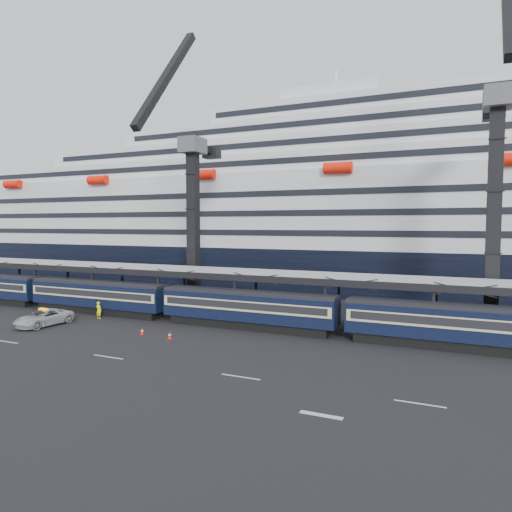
% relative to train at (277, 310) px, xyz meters
% --- Properties ---
extents(ground, '(260.00, 260.00, 0.00)m').
position_rel_train_xyz_m(ground, '(4.65, -10.00, -2.20)').
color(ground, black).
rests_on(ground, ground).
extents(lane_markings, '(111.00, 4.27, 0.02)m').
position_rel_train_xyz_m(lane_markings, '(12.80, -15.23, -2.19)').
color(lane_markings, beige).
rests_on(lane_markings, ground).
extents(train, '(133.05, 3.00, 4.05)m').
position_rel_train_xyz_m(train, '(0.00, 0.00, 0.00)').
color(train, black).
rests_on(train, ground).
extents(canopy, '(130.00, 6.25, 5.53)m').
position_rel_train_xyz_m(canopy, '(4.65, 4.00, 3.05)').
color(canopy, '#97999F').
rests_on(canopy, ground).
extents(cruise_ship, '(214.09, 28.84, 34.00)m').
position_rel_train_xyz_m(cruise_ship, '(3.57, 35.99, 10.14)').
color(cruise_ship, black).
rests_on(cruise_ship, ground).
extents(crane_dark_near, '(4.50, 17.75, 35.08)m').
position_rel_train_xyz_m(crane_dark_near, '(-15.35, 8.59, 9.73)').
color(crane_dark_near, '#46494D').
rests_on(crane_dark_near, ground).
extents(crane_dark_mid, '(4.50, 18.24, 39.64)m').
position_rel_train_xyz_m(crane_dark_mid, '(19.65, 7.59, 11.16)').
color(crane_dark_mid, '#46494D').
rests_on(crane_dark_mid, ground).
extents(pickup_truck, '(3.31, 6.37, 1.71)m').
position_rel_train_xyz_m(pickup_truck, '(-23.72, -7.74, -1.34)').
color(pickup_truck, '#A4A5AB').
rests_on(pickup_truck, ground).
extents(worker, '(0.78, 0.56, 1.99)m').
position_rel_train_xyz_m(worker, '(-20.88, -2.62, -1.21)').
color(worker, '#FFFE0D').
rests_on(worker, ground).
extents(traffic_cone_a, '(0.43, 0.43, 0.86)m').
position_rel_train_xyz_m(traffic_cone_a, '(-28.38, -3.58, -1.78)').
color(traffic_cone_a, '#FF1B08').
rests_on(traffic_cone_a, ground).
extents(traffic_cone_c, '(0.35, 0.35, 0.70)m').
position_rel_train_xyz_m(traffic_cone_c, '(-11.66, -6.64, -1.86)').
color(traffic_cone_c, '#FF1B08').
rests_on(traffic_cone_c, ground).
extents(traffic_cone_d, '(0.37, 0.37, 0.74)m').
position_rel_train_xyz_m(traffic_cone_d, '(-8.16, -7.03, -1.84)').
color(traffic_cone_d, '#FF1B08').
rests_on(traffic_cone_d, ground).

